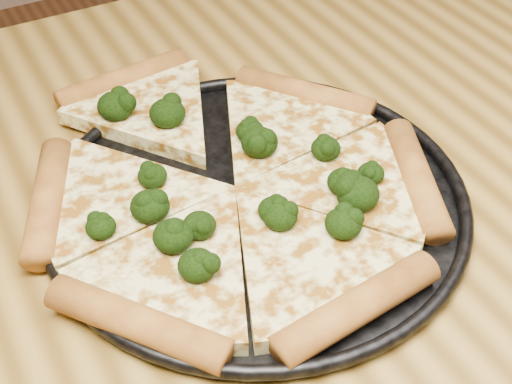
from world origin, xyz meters
name	(u,v)px	position (x,y,z in m)	size (l,w,h in m)	color
dining_table	(180,335)	(0.00, 0.00, 0.66)	(1.20, 0.90, 0.75)	olive
pizza_pan	(256,199)	(0.09, 0.03, 0.76)	(0.37, 0.37, 0.02)	black
pizza	(230,184)	(0.08, 0.05, 0.77)	(0.38, 0.41, 0.03)	#E7DD8E
broccoli_florets	(233,178)	(0.08, 0.04, 0.78)	(0.25, 0.27, 0.03)	black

